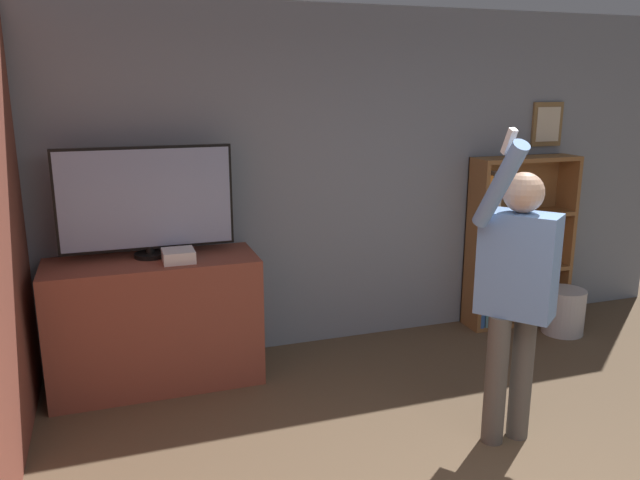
# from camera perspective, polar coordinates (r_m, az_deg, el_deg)

# --- Properties ---
(wall_back) EXTENTS (6.59, 0.09, 2.70)m
(wall_back) POSITION_cam_1_polar(r_m,az_deg,el_deg) (5.04, 1.36, 5.46)
(wall_back) COLOR gray
(wall_back) RESTS_ON ground_plane
(tv_ledge) EXTENTS (1.45, 0.58, 0.92)m
(tv_ledge) POSITION_cam_1_polar(r_m,az_deg,el_deg) (4.62, -14.82, -7.29)
(tv_ledge) COLOR brown
(tv_ledge) RESTS_ON ground_plane
(television) EXTENTS (1.19, 0.22, 0.78)m
(television) POSITION_cam_1_polar(r_m,az_deg,el_deg) (4.46, -15.59, 3.48)
(television) COLOR black
(television) RESTS_ON tv_ledge
(game_console) EXTENTS (0.21, 0.22, 0.08)m
(game_console) POSITION_cam_1_polar(r_m,az_deg,el_deg) (4.38, -12.82, -1.41)
(game_console) COLOR white
(game_console) RESTS_ON tv_ledge
(bookshelf) EXTENTS (0.96, 0.28, 1.50)m
(bookshelf) POSITION_cam_1_polar(r_m,az_deg,el_deg) (5.77, 17.03, -0.47)
(bookshelf) COLOR brown
(bookshelf) RESTS_ON ground_plane
(person) EXTENTS (0.57, 0.54, 1.89)m
(person) POSITION_cam_1_polar(r_m,az_deg,el_deg) (3.75, 17.55, -3.87)
(person) COLOR #56514C
(person) RESTS_ON ground_plane
(waste_bin) EXTENTS (0.35, 0.35, 0.39)m
(waste_bin) POSITION_cam_1_polar(r_m,az_deg,el_deg) (5.82, 21.39, -6.09)
(waste_bin) COLOR #B7B7BC
(waste_bin) RESTS_ON ground_plane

